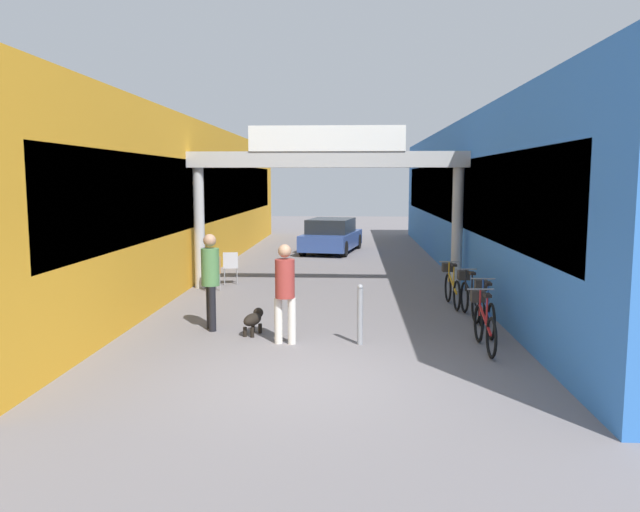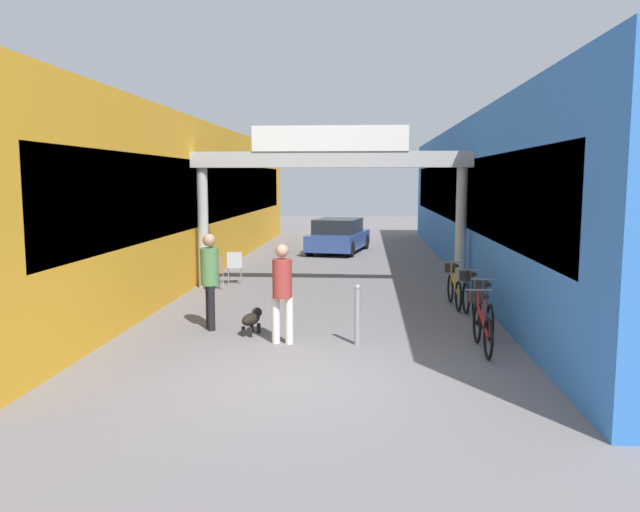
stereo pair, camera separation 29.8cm
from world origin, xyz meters
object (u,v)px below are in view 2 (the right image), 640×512
object	(u,v)px
bicycle_red_nearest	(481,324)
bicycle_orange_farthest	(454,287)
dog_on_leash	(252,319)
bicycle_blue_second	(485,310)
pedestrian_with_dog	(282,287)
bicycle_black_third	(470,297)
cafe_chair_aluminium_farther	(235,264)
bollard_post_metal	(357,314)
cafe_chair_wood_nearer	(215,270)
pedestrian_companion	(210,274)
parked_car_blue	(338,236)

from	to	relation	value
bicycle_red_nearest	bicycle_orange_farthest	size ratio (longest dim) A/B	1.00
dog_on_leash	bicycle_red_nearest	xyz separation A→B (m)	(4.05, -0.73, 0.15)
bicycle_red_nearest	bicycle_blue_second	bearing A→B (deg)	76.72
pedestrian_with_dog	bicycle_black_third	size ratio (longest dim) A/B	1.03
pedestrian_with_dog	cafe_chair_aluminium_farther	xyz separation A→B (m)	(-2.15, 6.13, -0.46)
bicycle_orange_farthest	bollard_post_metal	world-z (taller)	bollard_post_metal
bicycle_black_third	cafe_chair_aluminium_farther	bearing A→B (deg)	146.69
dog_on_leash	bicycle_orange_farthest	bearing A→B (deg)	35.68
dog_on_leash	bicycle_black_third	bearing A→B (deg)	22.02
bicycle_red_nearest	cafe_chair_wood_nearer	bearing A→B (deg)	138.22
bicycle_red_nearest	cafe_chair_aluminium_farther	xyz separation A→B (m)	(-5.55, 6.24, 0.10)
bollard_post_metal	cafe_chair_aluminium_farther	bearing A→B (deg)	119.47
dog_on_leash	bicycle_red_nearest	distance (m)	4.12
pedestrian_with_dog	bicycle_black_third	distance (m)	4.34
bollard_post_metal	cafe_chair_aluminium_farther	world-z (taller)	bollard_post_metal
cafe_chair_aluminium_farther	dog_on_leash	bearing A→B (deg)	-74.75
pedestrian_companion	bicycle_red_nearest	bearing A→B (deg)	-12.03
bicycle_orange_farthest	parked_car_blue	bearing A→B (deg)	106.63
dog_on_leash	bicycle_black_third	world-z (taller)	bicycle_black_third
dog_on_leash	bicycle_red_nearest	size ratio (longest dim) A/B	0.39
bollard_post_metal	parked_car_blue	bearing A→B (deg)	93.93
parked_car_blue	pedestrian_companion	bearing A→B (deg)	-98.23
bicycle_orange_farthest	cafe_chair_wood_nearer	size ratio (longest dim) A/B	1.90
bicycle_black_third	parked_car_blue	world-z (taller)	parked_car_blue
cafe_chair_aluminium_farther	pedestrian_with_dog	bearing A→B (deg)	-70.64
cafe_chair_wood_nearer	dog_on_leash	bearing A→B (deg)	-68.30
bicycle_blue_second	bicycle_black_third	xyz separation A→B (m)	(-0.07, 1.28, 0.00)
bollard_post_metal	parked_car_blue	size ratio (longest dim) A/B	0.25
parked_car_blue	bicycle_black_third	bearing A→B (deg)	-74.24
dog_on_leash	bollard_post_metal	distance (m)	2.07
pedestrian_with_dog	bicycle_orange_farthest	bearing A→B (deg)	46.01
pedestrian_companion	cafe_chair_aluminium_farther	size ratio (longest dim) A/B	2.06
pedestrian_with_dog	dog_on_leash	distance (m)	1.15
bicycle_black_third	cafe_chair_wood_nearer	world-z (taller)	bicycle_black_third
bicycle_orange_farthest	parked_car_blue	world-z (taller)	parked_car_blue
pedestrian_companion	bicycle_blue_second	size ratio (longest dim) A/B	1.09
bicycle_blue_second	cafe_chair_wood_nearer	distance (m)	7.32
bicycle_orange_farthest	cafe_chair_wood_nearer	xyz separation A→B (m)	(-5.87, 1.55, 0.10)
bicycle_black_third	parked_car_blue	distance (m)	11.97
pedestrian_companion	bicycle_red_nearest	xyz separation A→B (m)	(4.91, -1.05, -0.63)
bollard_post_metal	cafe_chair_wood_nearer	world-z (taller)	bollard_post_metal
pedestrian_with_dog	cafe_chair_wood_nearer	world-z (taller)	pedestrian_with_dog
pedestrian_companion	bollard_post_metal	size ratio (longest dim) A/B	1.73
pedestrian_companion	bicycle_black_third	xyz separation A→B (m)	(5.12, 1.41, -0.63)
bicycle_black_third	cafe_chair_wood_nearer	distance (m)	6.64
pedestrian_companion	parked_car_blue	size ratio (longest dim) A/B	0.43
bicycle_red_nearest	parked_car_blue	world-z (taller)	parked_car_blue
bicycle_black_third	pedestrian_companion	bearing A→B (deg)	-164.65
bollard_post_metal	cafe_chair_wood_nearer	bearing A→B (deg)	126.29
bollard_post_metal	cafe_chair_aluminium_farther	xyz separation A→B (m)	(-3.46, 6.12, 0.00)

